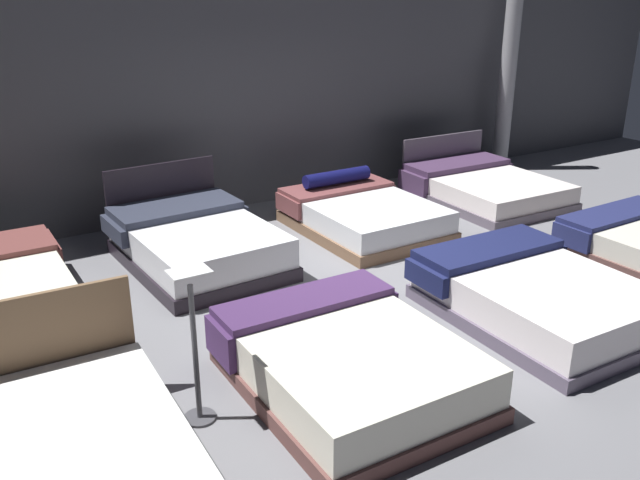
{
  "coord_description": "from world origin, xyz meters",
  "views": [
    {
      "loc": [
        -3.69,
        -5.33,
        3.04
      ],
      "look_at": [
        -0.07,
        0.51,
        0.4
      ],
      "focal_mm": 37.96,
      "sensor_mm": 36.0,
      "label": 1
    }
  ],
  "objects_px": {
    "bed_0": "(54,462)",
    "bed_1": "(348,362)",
    "price_sign": "(196,363)",
    "support_pillar": "(509,65)",
    "bed_6": "(362,214)",
    "bed_7": "(483,186)",
    "bed_5": "(196,242)",
    "bed_2": "(535,295)"
  },
  "relations": [
    {
      "from": "bed_6",
      "to": "support_pillar",
      "type": "relative_size",
      "value": 0.57
    },
    {
      "from": "bed_5",
      "to": "bed_6",
      "type": "distance_m",
      "value": 2.25
    },
    {
      "from": "bed_1",
      "to": "bed_6",
      "type": "relative_size",
      "value": 1.01
    },
    {
      "from": "bed_6",
      "to": "support_pillar",
      "type": "xyz_separation_m",
      "value": [
        3.83,
        1.32,
        1.53
      ]
    },
    {
      "from": "bed_0",
      "to": "bed_6",
      "type": "relative_size",
      "value": 1.01
    },
    {
      "from": "support_pillar",
      "to": "price_sign",
      "type": "bearing_deg",
      "value": -150.84
    },
    {
      "from": "bed_0",
      "to": "bed_1",
      "type": "relative_size",
      "value": 1.0
    },
    {
      "from": "bed_6",
      "to": "bed_7",
      "type": "height_order",
      "value": "bed_7"
    },
    {
      "from": "bed_6",
      "to": "bed_7",
      "type": "bearing_deg",
      "value": 3.66
    },
    {
      "from": "bed_1",
      "to": "support_pillar",
      "type": "xyz_separation_m",
      "value": [
        6.03,
        4.24,
        1.52
      ]
    },
    {
      "from": "support_pillar",
      "to": "bed_7",
      "type": "bearing_deg",
      "value": -143.04
    },
    {
      "from": "bed_6",
      "to": "bed_7",
      "type": "relative_size",
      "value": 0.92
    },
    {
      "from": "bed_6",
      "to": "price_sign",
      "type": "relative_size",
      "value": 1.66
    },
    {
      "from": "support_pillar",
      "to": "bed_0",
      "type": "bearing_deg",
      "value": -152.81
    },
    {
      "from": "bed_2",
      "to": "price_sign",
      "type": "xyz_separation_m",
      "value": [
        -3.36,
        0.18,
        0.24
      ]
    },
    {
      "from": "bed_0",
      "to": "bed_7",
      "type": "height_order",
      "value": "bed_0"
    },
    {
      "from": "bed_1",
      "to": "bed_2",
      "type": "distance_m",
      "value": 2.2
    },
    {
      "from": "bed_1",
      "to": "bed_6",
      "type": "distance_m",
      "value": 3.66
    },
    {
      "from": "bed_0",
      "to": "support_pillar",
      "type": "bearing_deg",
      "value": 29.45
    },
    {
      "from": "bed_0",
      "to": "bed_1",
      "type": "bearing_deg",
      "value": 2.19
    },
    {
      "from": "bed_0",
      "to": "price_sign",
      "type": "distance_m",
      "value": 1.11
    },
    {
      "from": "bed_7",
      "to": "support_pillar",
      "type": "distance_m",
      "value": 2.49
    },
    {
      "from": "bed_5",
      "to": "support_pillar",
      "type": "height_order",
      "value": "support_pillar"
    },
    {
      "from": "bed_5",
      "to": "bed_7",
      "type": "relative_size",
      "value": 0.98
    },
    {
      "from": "bed_1",
      "to": "bed_0",
      "type": "bearing_deg",
      "value": -179.09
    },
    {
      "from": "bed_2",
      "to": "support_pillar",
      "type": "xyz_separation_m",
      "value": [
        3.83,
        4.19,
        1.52
      ]
    },
    {
      "from": "bed_0",
      "to": "bed_6",
      "type": "bearing_deg",
      "value": 35.69
    },
    {
      "from": "bed_0",
      "to": "price_sign",
      "type": "relative_size",
      "value": 1.68
    },
    {
      "from": "bed_0",
      "to": "price_sign",
      "type": "bearing_deg",
      "value": 14.29
    },
    {
      "from": "price_sign",
      "to": "support_pillar",
      "type": "relative_size",
      "value": 0.34
    },
    {
      "from": "bed_0",
      "to": "support_pillar",
      "type": "relative_size",
      "value": 0.58
    },
    {
      "from": "bed_2",
      "to": "bed_5",
      "type": "bearing_deg",
      "value": 128.78
    },
    {
      "from": "bed_2",
      "to": "bed_5",
      "type": "height_order",
      "value": "bed_5"
    },
    {
      "from": "bed_0",
      "to": "price_sign",
      "type": "xyz_separation_m",
      "value": [
        1.06,
        0.23,
        0.26
      ]
    },
    {
      "from": "price_sign",
      "to": "support_pillar",
      "type": "height_order",
      "value": "support_pillar"
    },
    {
      "from": "bed_6",
      "to": "support_pillar",
      "type": "distance_m",
      "value": 4.33
    },
    {
      "from": "bed_0",
      "to": "bed_7",
      "type": "bearing_deg",
      "value": 26.87
    },
    {
      "from": "bed_5",
      "to": "support_pillar",
      "type": "xyz_separation_m",
      "value": [
        6.08,
        1.23,
        1.48
      ]
    },
    {
      "from": "bed_5",
      "to": "bed_6",
      "type": "height_order",
      "value": "bed_5"
    },
    {
      "from": "price_sign",
      "to": "support_pillar",
      "type": "bearing_deg",
      "value": 29.16
    },
    {
      "from": "bed_2",
      "to": "bed_6",
      "type": "height_order",
      "value": "bed_6"
    },
    {
      "from": "bed_0",
      "to": "bed_7",
      "type": "relative_size",
      "value": 0.93
    }
  ]
}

